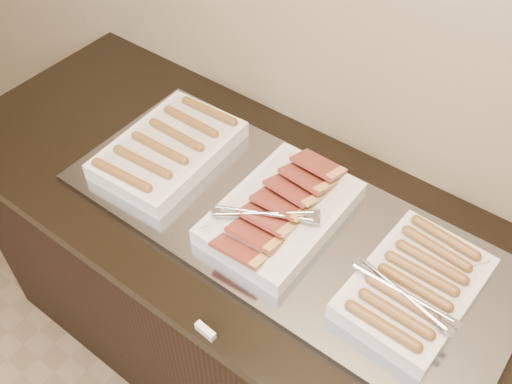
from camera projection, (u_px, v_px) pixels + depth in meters
counter at (273, 311)px, 1.82m from camera, size 2.06×0.76×0.90m
warming_tray at (285, 224)px, 1.48m from camera, size 1.20×0.50×0.02m
dish_left at (169, 149)px, 1.61m from camera, size 0.29×0.41×0.07m
dish_center at (280, 212)px, 1.45m from camera, size 0.27×0.43×0.09m
dish_right at (414, 287)px, 1.30m from camera, size 0.27×0.37×0.08m
label_holder at (205, 331)px, 1.27m from camera, size 0.05×0.02×0.02m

